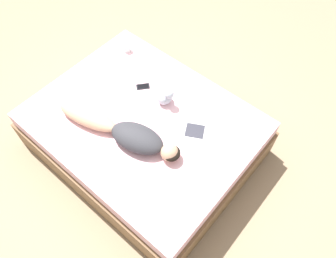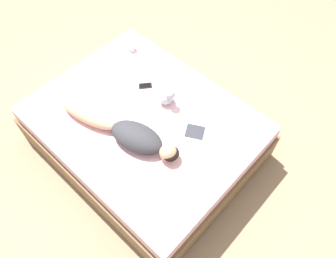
{
  "view_description": "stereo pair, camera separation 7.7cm",
  "coord_description": "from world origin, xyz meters",
  "px_view_note": "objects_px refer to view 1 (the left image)",
  "views": [
    {
      "loc": [
        1.35,
        1.5,
        3.37
      ],
      "look_at": [
        -0.05,
        0.31,
        0.63
      ],
      "focal_mm": 35.0,
      "sensor_mm": 36.0,
      "label": 1
    },
    {
      "loc": [
        1.3,
        1.56,
        3.37
      ],
      "look_at": [
        -0.05,
        0.31,
        0.63
      ],
      "focal_mm": 35.0,
      "sensor_mm": 36.0,
      "label": 2
    }
  ],
  "objects_px": {
    "person": "(123,132)",
    "cell_phone": "(143,86)",
    "coffee_mug": "(127,48)",
    "open_magazine": "(197,121)"
  },
  "relations": [
    {
      "from": "person",
      "to": "cell_phone",
      "type": "bearing_deg",
      "value": -166.85
    },
    {
      "from": "coffee_mug",
      "to": "person",
      "type": "bearing_deg",
      "value": 42.97
    },
    {
      "from": "person",
      "to": "cell_phone",
      "type": "relative_size",
      "value": 8.41
    },
    {
      "from": "open_magazine",
      "to": "person",
      "type": "bearing_deg",
      "value": -63.82
    },
    {
      "from": "person",
      "to": "open_magazine",
      "type": "bearing_deg",
      "value": 131.14
    },
    {
      "from": "open_magazine",
      "to": "coffee_mug",
      "type": "xyz_separation_m",
      "value": [
        -0.29,
        -1.3,
        0.04
      ]
    },
    {
      "from": "person",
      "to": "coffee_mug",
      "type": "height_order",
      "value": "person"
    },
    {
      "from": "person",
      "to": "cell_phone",
      "type": "height_order",
      "value": "person"
    },
    {
      "from": "open_magazine",
      "to": "coffee_mug",
      "type": "height_order",
      "value": "coffee_mug"
    },
    {
      "from": "coffee_mug",
      "to": "cell_phone",
      "type": "relative_size",
      "value": 0.74
    }
  ]
}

